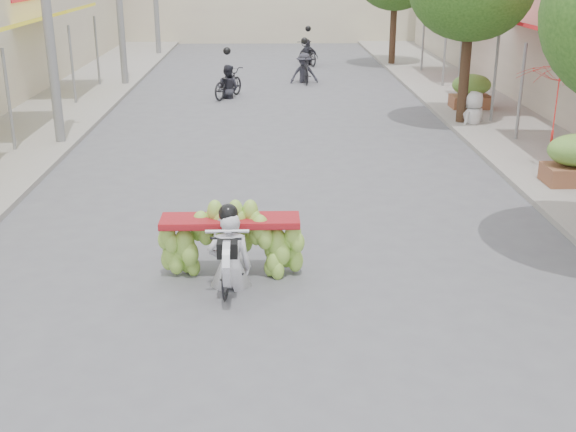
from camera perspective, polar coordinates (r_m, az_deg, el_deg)
The scene contains 10 objects.
sidewalk_left at distance 22.67m, azimuth -19.46°, elevation 7.24°, with size 4.00×60.00×0.12m, color gray.
sidewalk_right at distance 22.75m, azimuth 16.76°, elevation 7.57°, with size 4.00×60.00×0.12m, color gray.
produce_crate_mid at distance 15.95m, azimuth 21.82°, elevation 4.45°, with size 1.20×0.88×1.16m.
produce_crate_far at distance 23.33m, azimuth 14.28°, elevation 9.73°, with size 1.20×0.88×1.16m.
banana_motorbike at distance 10.52m, azimuth -4.62°, elevation -1.60°, with size 2.20×1.79×2.17m.
market_umbrella at distance 16.44m, azimuth 20.92°, elevation 11.27°, with size 2.50×2.50×1.74m.
pedestrian at distance 21.09m, azimuth 14.62°, elevation 9.51°, with size 1.02×0.94×1.79m.
bg_motorbike_a at distance 25.00m, azimuth -4.79°, elevation 10.93°, with size 1.33×1.88×1.95m.
bg_motorbike_b at distance 27.98m, azimuth 1.29°, elevation 12.13°, with size 1.11×1.95×1.95m.
bg_motorbike_c at distance 32.85m, azimuth 1.58°, elevation 13.18°, with size 1.14×1.88×1.95m.
Camera 1 is at (-0.13, -6.13, 4.54)m, focal length 45.00 mm.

